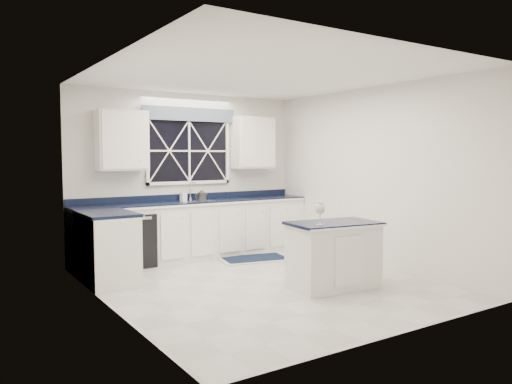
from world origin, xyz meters
TOP-DOWN VIEW (x-y plane):
  - ground at (0.00, 0.00)m, footprint 4.50×4.50m
  - back_wall at (0.00, 2.25)m, footprint 4.00×0.10m
  - base_cabinets at (-0.33, 1.78)m, footprint 3.99×1.60m
  - countertop at (0.00, 1.95)m, footprint 3.98×0.64m
  - dishwasher at (-1.10, 1.95)m, footprint 0.60×0.58m
  - window at (0.00, 2.20)m, footprint 1.65×0.09m
  - upper_cabinets at (0.00, 2.08)m, footprint 3.10×0.34m
  - faucet at (0.00, 2.14)m, footprint 0.05×0.20m
  - island at (0.63, -0.65)m, footprint 1.20×0.81m
  - rug at (0.74, 1.35)m, footprint 1.24×0.91m
  - kettle at (0.14, 2.03)m, footprint 0.24×0.16m
  - wine_glass at (0.31, -0.76)m, footprint 0.12×0.12m
  - soap_bottle at (-0.15, 2.12)m, footprint 0.10×0.10m

SIDE VIEW (x-z plane):
  - ground at x=0.00m, z-range 0.00..0.00m
  - rug at x=0.74m, z-range 0.00..0.02m
  - dishwasher at x=-1.10m, z-range 0.00..0.82m
  - island at x=0.63m, z-range 0.00..0.84m
  - base_cabinets at x=-0.33m, z-range 0.00..0.90m
  - countertop at x=0.00m, z-range 0.90..0.94m
  - kettle at x=0.14m, z-range 0.93..1.10m
  - wine_glass at x=0.31m, z-range 0.89..1.17m
  - soap_bottle at x=-0.15m, z-range 0.94..1.14m
  - faucet at x=0.00m, z-range 0.95..1.25m
  - back_wall at x=0.00m, z-range 0.00..2.70m
  - window at x=0.00m, z-range 1.20..2.46m
  - upper_cabinets at x=0.00m, z-range 1.45..2.35m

